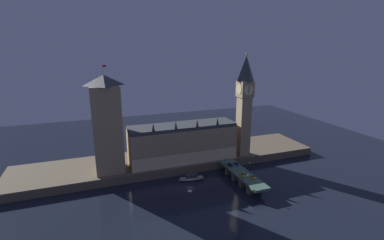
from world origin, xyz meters
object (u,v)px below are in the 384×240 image
Objects in this scene: clock_tower at (244,103)px; car_northbound_trail at (242,175)px; street_lamp_near at (248,178)px; car_northbound_lead at (230,165)px; street_lamp_far at (225,159)px; pedestrian_far_rail at (228,166)px; street_lamp_mid at (250,166)px; car_southbound_trail at (236,164)px; pedestrian_mid_walk at (246,168)px; car_southbound_lead at (253,177)px; boat_upstream at (192,178)px; victoria_tower at (107,124)px; pedestrian_near_rail at (243,178)px.

clock_tower is 18.28× the size of car_northbound_trail.
street_lamp_near is at bearing -116.31° from clock_tower.
car_northbound_lead is 1.09× the size of car_northbound_trail.
street_lamp_far is (-2.72, 18.70, 3.42)m from car_northbound_trail.
pedestrian_far_rail reaches higher than car_northbound_lead.
car_northbound_trail is 9.07m from street_lamp_mid.
clock_tower is 17.56× the size of car_southbound_trail.
car_southbound_lead is at bearing -100.55° from pedestrian_mid_walk.
car_southbound_trail is 7.08m from pedestrian_far_rail.
car_northbound_lead reaches higher than boat_upstream.
victoria_tower is at bearing 155.95° from boat_upstream.
car_southbound_trail is 28.28m from street_lamp_near.
car_northbound_trail reaches higher than boat_upstream.
victoria_tower reaches higher than boat_upstream.
boat_upstream is (48.84, -21.80, -35.45)m from victoria_tower.
car_southbound_trail reaches higher than car_northbound_trail.
pedestrian_near_rail is at bearing -90.00° from pedestrian_far_rail.
street_lamp_far reaches higher than car_northbound_trail.
boat_upstream is (-31.96, 22.24, -5.67)m from car_southbound_lead.
victoria_tower is at bearing 164.16° from car_southbound_trail.
victoria_tower is (-95.88, 4.67, -8.25)m from clock_tower.
pedestrian_mid_walk is 0.27× the size of street_lamp_far.
clock_tower is 11.16× the size of street_lamp_mid.
car_northbound_lead reaches higher than car_southbound_lead.
car_southbound_trail is 0.64× the size of street_lamp_mid.
pedestrian_near_rail is at bearing -41.00° from boat_upstream.
victoria_tower is 16.56× the size of car_southbound_lead.
car_northbound_trail is at bearing 61.34° from pedestrian_near_rail.
car_southbound_trail is at bearing -2.03° from boat_upstream.
victoria_tower is 41.42× the size of pedestrian_far_rail.
street_lamp_mid is (2.72, -12.38, 3.51)m from car_southbound_trail.
pedestrian_mid_walk is (6.96, -9.06, 0.21)m from car_northbound_lead.
car_southbound_lead is 12.67m from pedestrian_mid_walk.
car_southbound_lead is 0.64× the size of street_lamp_near.
pedestrian_mid_walk reaches higher than car_southbound_lead.
pedestrian_near_rail is at bearing 86.48° from street_lamp_near.
car_northbound_trail is at bearing -105.82° from car_southbound_trail.
street_lamp_far is at bearing 90.00° from street_lamp_near.
street_lamp_near is at bearing -93.52° from pedestrian_near_rail.
street_lamp_near is at bearing -104.20° from car_northbound_trail.
clock_tower is 55.10m from car_northbound_trail.
car_northbound_lead is at bearing 127.51° from pedestrian_mid_walk.
car_southbound_lead is at bearing -77.84° from car_northbound_lead.
clock_tower reaches higher than street_lamp_mid.
car_southbound_lead is 9.78m from street_lamp_mid.
car_southbound_lead is at bearing -107.31° from street_lamp_mid.
victoria_tower is at bearing 164.34° from street_lamp_far.
car_northbound_lead is 27.92m from boat_upstream.
pedestrian_near_rail is at bearing -108.65° from car_southbound_trail.
victoria_tower is at bearing 151.41° from car_southbound_lead.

